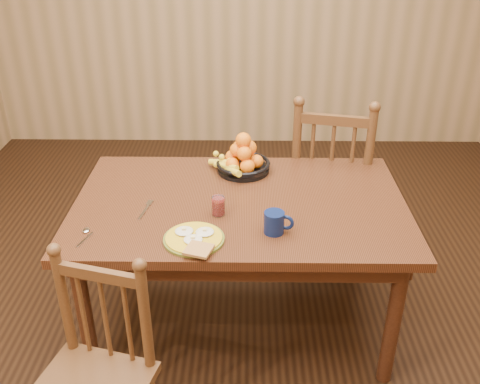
{
  "coord_description": "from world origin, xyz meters",
  "views": [
    {
      "loc": [
        0.03,
        -2.25,
        2.03
      ],
      "look_at": [
        0.0,
        0.0,
        0.8
      ],
      "focal_mm": 40.0,
      "sensor_mm": 36.0,
      "label": 1
    }
  ],
  "objects_px": {
    "chair_far": "(330,182)",
    "chair_near": "(93,381)",
    "coffee_mug": "(275,222)",
    "dining_table": "(240,216)",
    "breakfast_plate": "(194,239)",
    "fruit_bowl": "(242,160)"
  },
  "relations": [
    {
      "from": "chair_far",
      "to": "breakfast_plate",
      "type": "distance_m",
      "value": 1.25
    },
    {
      "from": "chair_near",
      "to": "fruit_bowl",
      "type": "height_order",
      "value": "fruit_bowl"
    },
    {
      "from": "breakfast_plate",
      "to": "dining_table",
      "type": "bearing_deg",
      "value": 61.31
    },
    {
      "from": "coffee_mug",
      "to": "dining_table",
      "type": "bearing_deg",
      "value": 119.74
    },
    {
      "from": "dining_table",
      "to": "chair_near",
      "type": "xyz_separation_m",
      "value": [
        -0.54,
        -0.84,
        -0.22
      ]
    },
    {
      "from": "chair_near",
      "to": "fruit_bowl",
      "type": "xyz_separation_m",
      "value": [
        0.55,
        1.17,
        0.37
      ]
    },
    {
      "from": "dining_table",
      "to": "breakfast_plate",
      "type": "relative_size",
      "value": 5.32
    },
    {
      "from": "breakfast_plate",
      "to": "fruit_bowl",
      "type": "relative_size",
      "value": 0.93
    },
    {
      "from": "chair_near",
      "to": "coffee_mug",
      "type": "bearing_deg",
      "value": 53.94
    },
    {
      "from": "chair_far",
      "to": "chair_near",
      "type": "xyz_separation_m",
      "value": [
        -1.08,
        -1.47,
        -0.08
      ]
    },
    {
      "from": "fruit_bowl",
      "to": "chair_near",
      "type": "bearing_deg",
      "value": -115.06
    },
    {
      "from": "breakfast_plate",
      "to": "coffee_mug",
      "type": "height_order",
      "value": "coffee_mug"
    },
    {
      "from": "chair_near",
      "to": "breakfast_plate",
      "type": "relative_size",
      "value": 3.04
    },
    {
      "from": "dining_table",
      "to": "chair_near",
      "type": "distance_m",
      "value": 1.02
    },
    {
      "from": "chair_near",
      "to": "dining_table",
      "type": "bearing_deg",
      "value": 72.18
    },
    {
      "from": "chair_near",
      "to": "breakfast_plate",
      "type": "xyz_separation_m",
      "value": [
        0.35,
        0.49,
        0.32
      ]
    },
    {
      "from": "breakfast_plate",
      "to": "fruit_bowl",
      "type": "bearing_deg",
      "value": 73.85
    },
    {
      "from": "dining_table",
      "to": "coffee_mug",
      "type": "bearing_deg",
      "value": -60.26
    },
    {
      "from": "chair_far",
      "to": "chair_near",
      "type": "bearing_deg",
      "value": 65.58
    },
    {
      "from": "dining_table",
      "to": "chair_near",
      "type": "height_order",
      "value": "chair_near"
    },
    {
      "from": "breakfast_plate",
      "to": "fruit_bowl",
      "type": "height_order",
      "value": "fruit_bowl"
    },
    {
      "from": "chair_near",
      "to": "fruit_bowl",
      "type": "bearing_deg",
      "value": 79.93
    }
  ]
}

